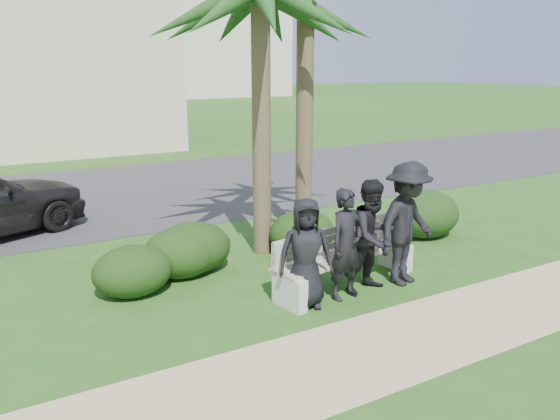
# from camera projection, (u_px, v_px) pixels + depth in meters

# --- Properties ---
(ground) EXTENTS (160.00, 160.00, 0.00)m
(ground) POSITION_uv_depth(u_px,v_px,m) (330.00, 287.00, 8.24)
(ground) COLOR #215217
(ground) RESTS_ON ground
(footpath) EXTENTS (30.00, 1.60, 0.01)m
(footpath) POSITION_uv_depth(u_px,v_px,m) (413.00, 337.00, 6.73)
(footpath) COLOR tan
(footpath) RESTS_ON ground
(asphalt_street) EXTENTS (160.00, 8.00, 0.01)m
(asphalt_street) POSITION_uv_depth(u_px,v_px,m) (163.00, 188.00, 14.95)
(asphalt_street) COLOR #2D2D30
(asphalt_street) RESTS_ON ground
(stucco_bldg_right) EXTENTS (8.40, 8.40, 7.30)m
(stucco_bldg_right) POSITION_uv_depth(u_px,v_px,m) (55.00, 55.00, 21.92)
(stucco_bldg_right) COLOR #C1B690
(stucco_bldg_right) RESTS_ON ground
(park_bench) EXTENTS (2.60, 1.02, 0.87)m
(park_bench) POSITION_uv_depth(u_px,v_px,m) (346.00, 261.00, 8.23)
(park_bench) COLOR #ACA190
(park_bench) RESTS_ON ground
(man_a) EXTENTS (0.88, 0.72, 1.54)m
(man_a) POSITION_uv_depth(u_px,v_px,m) (305.00, 253.00, 7.43)
(man_a) COLOR black
(man_a) RESTS_ON ground
(man_b) EXTENTS (0.64, 0.48, 1.61)m
(man_b) POSITION_uv_depth(u_px,v_px,m) (346.00, 244.00, 7.70)
(man_b) COLOR black
(man_b) RESTS_ON ground
(man_c) EXTENTS (0.90, 0.75, 1.68)m
(man_c) POSITION_uv_depth(u_px,v_px,m) (373.00, 236.00, 7.95)
(man_c) COLOR black
(man_c) RESTS_ON ground
(man_d) EXTENTS (1.36, 0.99, 1.89)m
(man_d) POSITION_uv_depth(u_px,v_px,m) (407.00, 224.00, 8.19)
(man_d) COLOR black
(man_d) RESTS_ON ground
(hedge_a) EXTENTS (1.16, 0.96, 0.75)m
(hedge_a) POSITION_uv_depth(u_px,v_px,m) (132.00, 270.00, 7.92)
(hedge_a) COLOR #16340E
(hedge_a) RESTS_ON ground
(hedge_b) EXTENTS (1.25, 1.03, 0.81)m
(hedge_b) POSITION_uv_depth(u_px,v_px,m) (181.00, 251.00, 8.64)
(hedge_b) COLOR #16340E
(hedge_b) RESTS_ON ground
(hedge_c) EXTENTS (1.28, 1.06, 0.83)m
(hedge_c) POSITION_uv_depth(u_px,v_px,m) (192.00, 246.00, 8.82)
(hedge_c) COLOR #16340E
(hedge_c) RESTS_ON ground
(hedge_d) EXTENTS (1.22, 1.01, 0.80)m
(hedge_d) POSITION_uv_depth(u_px,v_px,m) (302.00, 231.00, 9.69)
(hedge_d) COLOR #16340E
(hedge_d) RESTS_ON ground
(hedge_f) EXTENTS (1.44, 1.19, 0.94)m
(hedge_f) POSITION_uv_depth(u_px,v_px,m) (425.00, 213.00, 10.64)
(hedge_f) COLOR #16340E
(hedge_f) RESTS_ON ground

